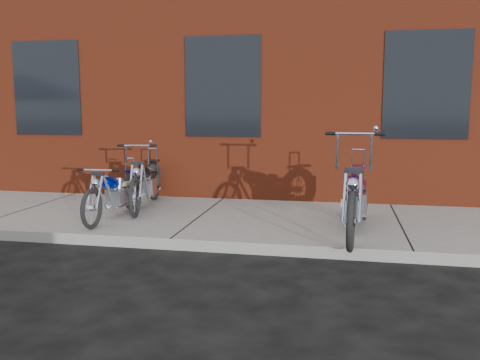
# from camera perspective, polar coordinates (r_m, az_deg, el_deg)

# --- Properties ---
(ground) EXTENTS (120.00, 120.00, 0.00)m
(ground) POSITION_cam_1_polar(r_m,az_deg,el_deg) (6.67, -7.82, -7.80)
(ground) COLOR black
(ground) RESTS_ON ground
(sidewalk) EXTENTS (22.00, 3.00, 0.15)m
(sidewalk) POSITION_cam_1_polar(r_m,az_deg,el_deg) (8.04, -4.34, -4.46)
(sidewalk) COLOR gray
(sidewalk) RESTS_ON ground
(building_brick) EXTENTS (22.00, 10.00, 8.00)m
(building_brick) POSITION_cam_1_polar(r_m,az_deg,el_deg) (14.39, 2.77, 16.79)
(building_brick) COLOR maroon
(building_brick) RESTS_ON ground
(chopper_purple) EXTENTS (0.60, 2.47, 1.39)m
(chopper_purple) POSITION_cam_1_polar(r_m,az_deg,el_deg) (6.94, 12.77, -2.26)
(chopper_purple) COLOR black
(chopper_purple) RESTS_ON sidewalk
(chopper_blue) EXTENTS (0.48, 1.99, 0.86)m
(chopper_blue) POSITION_cam_1_polar(r_m,az_deg,el_deg) (7.98, -13.82, -1.60)
(chopper_blue) COLOR black
(chopper_blue) RESTS_ON sidewalk
(chopper_third) EXTENTS (0.61, 2.17, 1.11)m
(chopper_third) POSITION_cam_1_polar(r_m,az_deg,el_deg) (8.72, -10.52, -0.46)
(chopper_third) COLOR black
(chopper_third) RESTS_ON sidewalk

